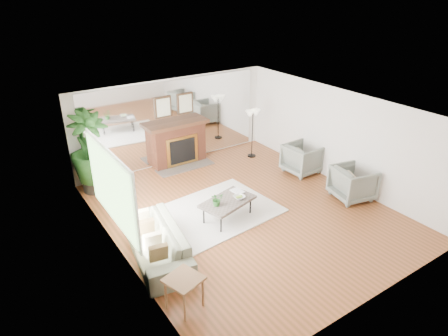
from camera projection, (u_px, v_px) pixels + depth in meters
ground at (245, 211)px, 9.45m from camera, size 7.00×7.00×0.00m
wall_left at (117, 201)px, 7.41m from camera, size 0.02×7.00×2.50m
wall_right at (338, 137)px, 10.41m from camera, size 0.02×7.00×2.50m
wall_back at (174, 121)px, 11.53m from camera, size 6.00×0.02×2.50m
mirror_panel at (175, 122)px, 11.51m from camera, size 5.40×0.04×2.40m
window_panel at (111, 188)px, 7.68m from camera, size 0.04×2.40×1.50m
fireplace at (179, 143)px, 11.61m from camera, size 1.85×0.83×2.05m
area_rug at (213, 213)px, 9.37m from camera, size 3.10×2.34×0.03m
coffee_table at (228, 202)px, 8.96m from camera, size 1.37×1.01×0.49m
sofa at (156, 242)px, 7.80m from camera, size 1.24×2.39×0.66m
armchair_back at (302, 158)px, 11.20m from camera, size 0.95×0.93×0.83m
armchair_front at (353, 183)px, 9.86m from camera, size 1.09×1.07×0.84m
side_table at (184, 283)px, 6.48m from camera, size 0.67×0.67×0.61m
potted_ficus at (90, 150)px, 9.92m from camera, size 1.24×1.24×2.11m
floor_lamp at (253, 117)px, 11.84m from camera, size 0.48×0.27×1.48m
tabletop_plant at (217, 199)px, 8.68m from camera, size 0.28×0.24×0.30m
fruit_bowl at (239, 197)px, 9.01m from camera, size 0.26×0.26×0.06m
book at (234, 193)px, 9.23m from camera, size 0.26×0.34×0.02m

